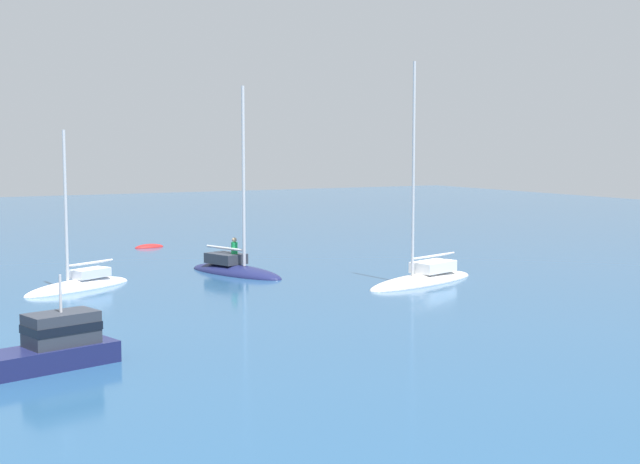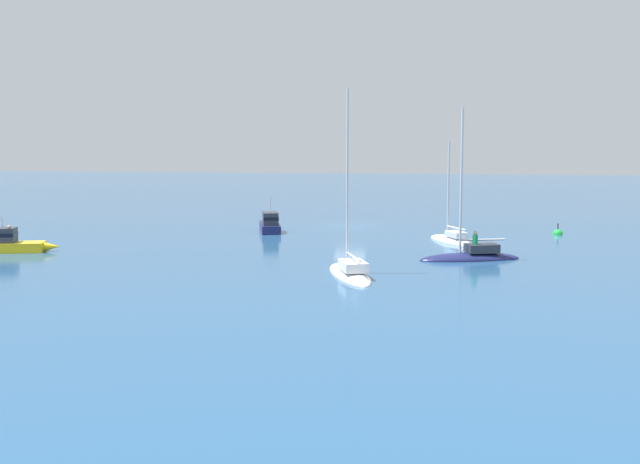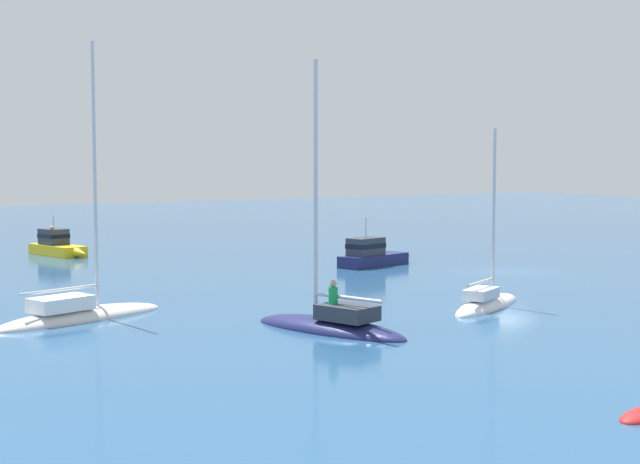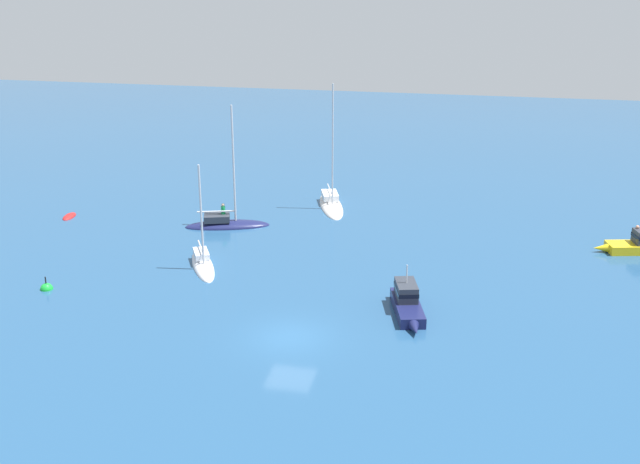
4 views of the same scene
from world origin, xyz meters
TOP-DOWN VIEW (x-y plane):
  - ground_plane at (0.00, 0.00)m, footprint 160.00×160.00m
  - yacht at (-7.98, 8.63)m, footprint 3.77×5.69m
  - sloop at (-8.94, 16.49)m, footprint 6.58×3.64m
  - launch at (20.43, 17.07)m, footprint 5.39×2.46m
  - launch_1 at (5.80, 4.34)m, footprint 2.44×5.45m
  - yacht_1 at (-2.17, 23.02)m, footprint 3.83×7.32m
  - channel_buoy at (-16.02, 3.14)m, footprint 0.76×0.76m

SIDE VIEW (x-z plane):
  - ground_plane at x=0.00m, z-range 0.00..0.00m
  - channel_buoy at x=-16.02m, z-range -0.60..0.60m
  - yacht at x=-7.98m, z-range -3.58..3.83m
  - yacht_1 at x=-2.17m, z-range -5.08..5.37m
  - sloop at x=-8.94m, z-range -4.62..4.96m
  - launch at x=20.43m, z-range -0.60..1.79m
  - launch_1 at x=5.80m, z-range -0.71..1.95m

